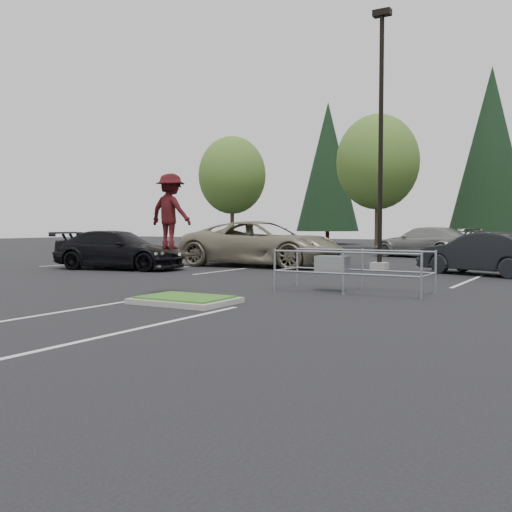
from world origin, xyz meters
The scene contains 15 objects.
ground centered at (0.00, 0.00, 0.00)m, with size 120.00×120.00×0.00m, color black.
grass_median centered at (0.00, 0.00, 0.08)m, with size 2.20×1.60×0.16m.
stall_lines centered at (-1.35, 6.02, 0.00)m, with size 22.62×17.60×0.01m.
light_pole centered at (0.50, 12.00, 4.56)m, with size 0.70×0.60×10.12m.
decid_a centered at (-18.01, 30.03, 5.58)m, with size 5.44×5.44×8.91m.
decid_b centered at (-6.01, 30.53, 6.04)m, with size 5.89×5.89×9.64m.
conif_a centered at (-14.00, 40.00, 7.10)m, with size 5.72×5.72×13.00m.
conif_b centered at (0.00, 40.50, 7.85)m, with size 6.38×6.38×14.50m.
cart_corral centered at (2.05, 4.00, 0.71)m, with size 4.03×1.47×1.14m.
skateboarder centered at (-1.20, 1.00, 2.11)m, with size 1.27×0.79×2.06m.
car_l_tan centered at (-4.50, 11.36, 0.97)m, with size 3.23×6.99×1.94m, color gray.
car_l_black centered at (-8.67, 7.00, 0.78)m, with size 2.18×5.36×1.55m, color black.
car_l_grey centered at (-13.50, 10.84, 0.76)m, with size 1.81×4.49×1.53m, color #44464B.
car_r_charc centered at (4.50, 11.50, 0.77)m, with size 1.62×4.64×1.53m, color black.
car_far_silver centered at (-0.31, 22.00, 0.83)m, with size 2.33×5.73×1.66m, color gray.
Camera 1 is at (8.26, -10.87, 1.79)m, focal length 42.00 mm.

